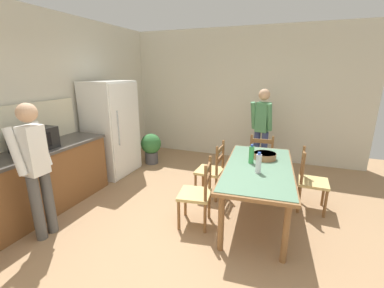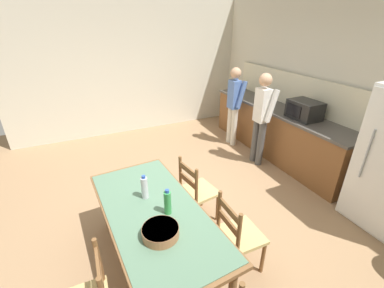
{
  "view_description": "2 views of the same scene",
  "coord_description": "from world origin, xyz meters",
  "px_view_note": "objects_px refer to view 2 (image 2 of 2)",
  "views": [
    {
      "loc": [
        -2.65,
        -1.01,
        1.98
      ],
      "look_at": [
        0.15,
        0.07,
        1.12
      ],
      "focal_mm": 24.0,
      "sensor_mm": 36.0,
      "label": 1
    },
    {
      "loc": [
        2.62,
        -1.18,
        2.44
      ],
      "look_at": [
        0.07,
        0.0,
        1.06
      ],
      "focal_mm": 24.0,
      "sensor_mm": 36.0,
      "label": 2
    }
  ],
  "objects_px": {
    "microwave": "(304,110)",
    "person_at_counter": "(262,115)",
    "chair_side_far_right": "(238,235)",
    "bottle_off_centre": "(168,202)",
    "bottle_near_centre": "(145,188)",
    "serving_bowl": "(160,231)",
    "person_at_sink": "(234,103)",
    "dining_table": "(154,217)",
    "chair_side_far_left": "(197,191)"
  },
  "relations": [
    {
      "from": "bottle_near_centre",
      "to": "bottle_off_centre",
      "type": "bearing_deg",
      "value": 22.58
    },
    {
      "from": "microwave",
      "to": "person_at_sink",
      "type": "distance_m",
      "value": 1.42
    },
    {
      "from": "microwave",
      "to": "chair_side_far_right",
      "type": "xyz_separation_m",
      "value": [
        1.32,
        -2.14,
        -0.64
      ]
    },
    {
      "from": "dining_table",
      "to": "person_at_counter",
      "type": "distance_m",
      "value": 2.76
    },
    {
      "from": "serving_bowl",
      "to": "chair_side_far_left",
      "type": "relative_size",
      "value": 0.35
    },
    {
      "from": "chair_side_far_right",
      "to": "bottle_off_centre",
      "type": "bearing_deg",
      "value": 66.96
    },
    {
      "from": "dining_table",
      "to": "serving_bowl",
      "type": "bearing_deg",
      "value": -7.07
    },
    {
      "from": "bottle_off_centre",
      "to": "person_at_counter",
      "type": "height_order",
      "value": "person_at_counter"
    },
    {
      "from": "chair_side_far_left",
      "to": "chair_side_far_right",
      "type": "bearing_deg",
      "value": 175.27
    },
    {
      "from": "dining_table",
      "to": "microwave",
      "type": "bearing_deg",
      "value": 108.18
    },
    {
      "from": "bottle_off_centre",
      "to": "person_at_sink",
      "type": "bearing_deg",
      "value": 135.89
    },
    {
      "from": "bottle_near_centre",
      "to": "person_at_sink",
      "type": "xyz_separation_m",
      "value": [
        -2.03,
        2.42,
        0.03
      ]
    },
    {
      "from": "bottle_off_centre",
      "to": "serving_bowl",
      "type": "distance_m",
      "value": 0.31
    },
    {
      "from": "microwave",
      "to": "serving_bowl",
      "type": "distance_m",
      "value": 3.22
    },
    {
      "from": "dining_table",
      "to": "bottle_near_centre",
      "type": "distance_m",
      "value": 0.31
    },
    {
      "from": "microwave",
      "to": "chair_side_far_right",
      "type": "bearing_deg",
      "value": -58.25
    },
    {
      "from": "microwave",
      "to": "bottle_near_centre",
      "type": "distance_m",
      "value": 3.01
    },
    {
      "from": "microwave",
      "to": "person_at_counter",
      "type": "xyz_separation_m",
      "value": [
        -0.42,
        -0.52,
        -0.16
      ]
    },
    {
      "from": "chair_side_far_right",
      "to": "person_at_sink",
      "type": "height_order",
      "value": "person_at_sink"
    },
    {
      "from": "bottle_off_centre",
      "to": "person_at_sink",
      "type": "distance_m",
      "value": 3.28
    },
    {
      "from": "bottle_off_centre",
      "to": "chair_side_far_right",
      "type": "distance_m",
      "value": 0.83
    },
    {
      "from": "chair_side_far_right",
      "to": "serving_bowl",
      "type": "bearing_deg",
      "value": 88.26
    },
    {
      "from": "serving_bowl",
      "to": "chair_side_far_left",
      "type": "xyz_separation_m",
      "value": [
        -0.81,
        0.74,
        -0.36
      ]
    },
    {
      "from": "person_at_counter",
      "to": "person_at_sink",
      "type": "bearing_deg",
      "value": 88.73
    },
    {
      "from": "chair_side_far_right",
      "to": "person_at_sink",
      "type": "relative_size",
      "value": 0.57
    },
    {
      "from": "chair_side_far_right",
      "to": "chair_side_far_left",
      "type": "relative_size",
      "value": 1.0
    },
    {
      "from": "chair_side_far_left",
      "to": "person_at_counter",
      "type": "xyz_separation_m",
      "value": [
        -0.9,
        1.68,
        0.49
      ]
    },
    {
      "from": "microwave",
      "to": "person_at_counter",
      "type": "distance_m",
      "value": 0.69
    },
    {
      "from": "chair_side_far_right",
      "to": "chair_side_far_left",
      "type": "bearing_deg",
      "value": 4.8
    },
    {
      "from": "chair_side_far_right",
      "to": "person_at_counter",
      "type": "xyz_separation_m",
      "value": [
        -1.75,
        1.62,
        0.49
      ]
    },
    {
      "from": "dining_table",
      "to": "person_at_counter",
      "type": "relative_size",
      "value": 1.19
    },
    {
      "from": "bottle_near_centre",
      "to": "person_at_sink",
      "type": "distance_m",
      "value": 3.16
    },
    {
      "from": "bottle_off_centre",
      "to": "chair_side_far_left",
      "type": "distance_m",
      "value": 0.92
    },
    {
      "from": "bottle_near_centre",
      "to": "serving_bowl",
      "type": "xyz_separation_m",
      "value": [
        0.57,
        -0.02,
        -0.07
      ]
    },
    {
      "from": "microwave",
      "to": "serving_bowl",
      "type": "bearing_deg",
      "value": -66.34
    },
    {
      "from": "microwave",
      "to": "chair_side_far_right",
      "type": "distance_m",
      "value": 2.59
    },
    {
      "from": "serving_bowl",
      "to": "chair_side_far_right",
      "type": "distance_m",
      "value": 0.88
    },
    {
      "from": "bottle_near_centre",
      "to": "chair_side_far_left",
      "type": "xyz_separation_m",
      "value": [
        -0.24,
        0.72,
        -0.43
      ]
    },
    {
      "from": "dining_table",
      "to": "chair_side_far_right",
      "type": "height_order",
      "value": "chair_side_far_right"
    },
    {
      "from": "dining_table",
      "to": "bottle_off_centre",
      "type": "height_order",
      "value": "bottle_off_centre"
    },
    {
      "from": "serving_bowl",
      "to": "dining_table",
      "type": "bearing_deg",
      "value": 172.93
    },
    {
      "from": "microwave",
      "to": "bottle_near_centre",
      "type": "height_order",
      "value": "microwave"
    },
    {
      "from": "chair_side_far_left",
      "to": "bottle_off_centre",
      "type": "bearing_deg",
      "value": 125.07
    },
    {
      "from": "chair_side_far_left",
      "to": "person_at_counter",
      "type": "bearing_deg",
      "value": -70.77
    },
    {
      "from": "bottle_near_centre",
      "to": "person_at_sink",
      "type": "relative_size",
      "value": 0.17
    },
    {
      "from": "bottle_near_centre",
      "to": "person_at_counter",
      "type": "xyz_separation_m",
      "value": [
        -1.14,
        2.4,
        0.05
      ]
    },
    {
      "from": "bottle_off_centre",
      "to": "person_at_counter",
      "type": "bearing_deg",
      "value": 122.87
    },
    {
      "from": "microwave",
      "to": "chair_side_far_left",
      "type": "relative_size",
      "value": 0.55
    },
    {
      "from": "dining_table",
      "to": "bottle_near_centre",
      "type": "relative_size",
      "value": 7.26
    },
    {
      "from": "serving_bowl",
      "to": "person_at_sink",
      "type": "xyz_separation_m",
      "value": [
        -2.61,
        2.44,
        0.1
      ]
    }
  ]
}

